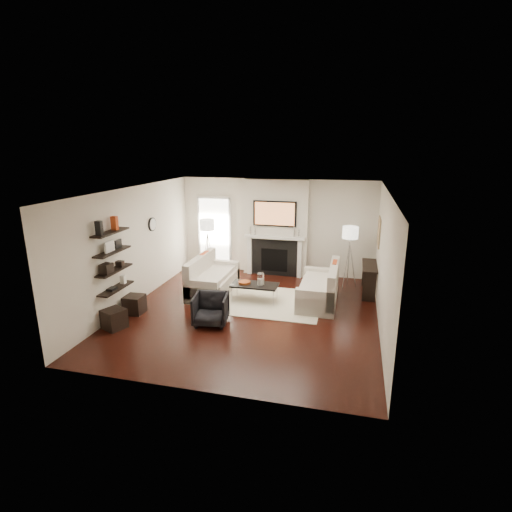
% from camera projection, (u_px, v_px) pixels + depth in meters
% --- Properties ---
extents(room_envelope, '(6.00, 6.00, 6.00)m').
position_uv_depth(room_envelope, '(249.00, 254.00, 8.49)').
color(room_envelope, black).
rests_on(room_envelope, ground).
extents(chimney_breast, '(1.80, 0.25, 2.70)m').
position_uv_depth(chimney_breast, '(276.00, 228.00, 11.17)').
color(chimney_breast, silver).
rests_on(chimney_breast, floor).
extents(fireplace_surround, '(1.30, 0.02, 1.04)m').
position_uv_depth(fireplace_surround, '(274.00, 258.00, 11.27)').
color(fireplace_surround, black).
rests_on(fireplace_surround, floor).
extents(firebox, '(0.75, 0.02, 0.65)m').
position_uv_depth(firebox, '(274.00, 260.00, 11.29)').
color(firebox, black).
rests_on(firebox, floor).
extents(mantel_pilaster_l, '(0.12, 0.08, 1.10)m').
position_uv_depth(mantel_pilaster_l, '(249.00, 255.00, 11.40)').
color(mantel_pilaster_l, white).
rests_on(mantel_pilaster_l, floor).
extents(mantel_pilaster_r, '(0.12, 0.08, 1.10)m').
position_uv_depth(mantel_pilaster_r, '(300.00, 259.00, 11.07)').
color(mantel_pilaster_r, white).
rests_on(mantel_pilaster_r, floor).
extents(mantel_shelf, '(1.70, 0.18, 0.07)m').
position_uv_depth(mantel_shelf, '(274.00, 237.00, 11.06)').
color(mantel_shelf, white).
rests_on(mantel_shelf, chimney_breast).
extents(tv_body, '(1.20, 0.06, 0.70)m').
position_uv_depth(tv_body, '(275.00, 214.00, 10.91)').
color(tv_body, black).
rests_on(tv_body, chimney_breast).
extents(tv_screen, '(1.10, 0.00, 0.62)m').
position_uv_depth(tv_screen, '(274.00, 214.00, 10.88)').
color(tv_screen, '#BF723F').
rests_on(tv_screen, tv_body).
extents(candlestick_l_tall, '(0.04, 0.04, 0.30)m').
position_uv_depth(candlestick_l_tall, '(255.00, 230.00, 11.15)').
color(candlestick_l_tall, silver).
rests_on(candlestick_l_tall, mantel_shelf).
extents(candlestick_l_short, '(0.04, 0.04, 0.24)m').
position_uv_depth(candlestick_l_short, '(251.00, 231.00, 11.19)').
color(candlestick_l_short, silver).
rests_on(candlestick_l_short, mantel_shelf).
extents(candlestick_r_tall, '(0.04, 0.04, 0.30)m').
position_uv_depth(candlestick_r_tall, '(294.00, 232.00, 10.89)').
color(candlestick_r_tall, silver).
rests_on(candlestick_r_tall, mantel_shelf).
extents(candlestick_r_short, '(0.04, 0.04, 0.24)m').
position_uv_depth(candlestick_r_short, '(299.00, 233.00, 10.87)').
color(candlestick_r_short, silver).
rests_on(candlestick_r_short, mantel_shelf).
extents(hallway_panel, '(0.90, 0.02, 2.10)m').
position_uv_depth(hallway_panel, '(215.00, 234.00, 11.78)').
color(hallway_panel, white).
rests_on(hallway_panel, floor).
extents(door_trim_l, '(0.06, 0.06, 2.16)m').
position_uv_depth(door_trim_l, '(199.00, 233.00, 11.88)').
color(door_trim_l, white).
rests_on(door_trim_l, floor).
extents(door_trim_r, '(0.06, 0.06, 2.16)m').
position_uv_depth(door_trim_r, '(230.00, 235.00, 11.65)').
color(door_trim_r, white).
rests_on(door_trim_r, floor).
extents(door_trim_top, '(1.02, 0.06, 0.06)m').
position_uv_depth(door_trim_top, '(214.00, 198.00, 11.47)').
color(door_trim_top, white).
rests_on(door_trim_top, wall_back).
extents(rug, '(2.60, 2.00, 0.01)m').
position_uv_depth(rug, '(266.00, 301.00, 9.49)').
color(rug, '#F0E4C5').
rests_on(rug, floor).
extents(loveseat_left_base, '(0.85, 1.80, 0.42)m').
position_uv_depth(loveseat_left_base, '(213.00, 284.00, 10.03)').
color(loveseat_left_base, beige).
rests_on(loveseat_left_base, floor).
extents(loveseat_left_back, '(0.18, 1.80, 0.80)m').
position_uv_depth(loveseat_left_back, '(201.00, 271.00, 10.03)').
color(loveseat_left_back, beige).
rests_on(loveseat_left_back, floor).
extents(loveseat_left_arm_n, '(0.85, 0.18, 0.60)m').
position_uv_depth(loveseat_left_arm_n, '(201.00, 292.00, 9.25)').
color(loveseat_left_arm_n, beige).
rests_on(loveseat_left_arm_n, floor).
extents(loveseat_left_arm_s, '(0.85, 0.18, 0.60)m').
position_uv_depth(loveseat_left_arm_s, '(224.00, 271.00, 10.77)').
color(loveseat_left_arm_s, beige).
rests_on(loveseat_left_arm_s, floor).
extents(loveseat_left_cushion, '(0.63, 1.44, 0.10)m').
position_uv_depth(loveseat_left_cushion, '(215.00, 275.00, 9.95)').
color(loveseat_left_cushion, beige).
rests_on(loveseat_left_cushion, loveseat_left_base).
extents(pillow_left_orange, '(0.10, 0.42, 0.42)m').
position_uv_depth(pillow_left_orange, '(205.00, 260.00, 10.25)').
color(pillow_left_orange, '#B03A15').
rests_on(pillow_left_orange, loveseat_left_cushion).
extents(pillow_left_charcoal, '(0.10, 0.40, 0.40)m').
position_uv_depth(pillow_left_charcoal, '(196.00, 268.00, 9.69)').
color(pillow_left_charcoal, black).
rests_on(pillow_left_charcoal, loveseat_left_cushion).
extents(loveseat_right_base, '(0.85, 1.80, 0.42)m').
position_uv_depth(loveseat_right_base, '(318.00, 294.00, 9.40)').
color(loveseat_right_base, beige).
rests_on(loveseat_right_base, floor).
extents(loveseat_right_back, '(0.18, 1.80, 0.80)m').
position_uv_depth(loveseat_right_back, '(333.00, 282.00, 9.24)').
color(loveseat_right_back, beige).
rests_on(loveseat_right_back, floor).
extents(loveseat_right_arm_n, '(0.85, 0.18, 0.60)m').
position_uv_depth(loveseat_right_arm_n, '(315.00, 303.00, 8.62)').
color(loveseat_right_arm_n, beige).
rests_on(loveseat_right_arm_n, floor).
extents(loveseat_right_arm_s, '(0.85, 0.18, 0.60)m').
position_uv_depth(loveseat_right_arm_s, '(321.00, 279.00, 10.13)').
color(loveseat_right_arm_s, beige).
rests_on(loveseat_right_arm_s, floor).
extents(loveseat_right_cushion, '(0.63, 1.44, 0.10)m').
position_uv_depth(loveseat_right_cushion, '(316.00, 283.00, 9.34)').
color(loveseat_right_cushion, beige).
rests_on(loveseat_right_cushion, loveseat_right_base).
extents(pillow_right_orange, '(0.10, 0.42, 0.42)m').
position_uv_depth(pillow_right_orange, '(334.00, 270.00, 9.46)').
color(pillow_right_orange, '#B03A15').
rests_on(pillow_right_orange, loveseat_right_cushion).
extents(pillow_right_charcoal, '(0.10, 0.40, 0.40)m').
position_uv_depth(pillow_right_charcoal, '(333.00, 278.00, 8.90)').
color(pillow_right_charcoal, black).
rests_on(pillow_right_charcoal, loveseat_right_cushion).
extents(coffee_table, '(1.10, 0.55, 0.04)m').
position_uv_depth(coffee_table, '(255.00, 285.00, 9.43)').
color(coffee_table, black).
rests_on(coffee_table, floor).
extents(coffee_leg_nw, '(0.02, 0.02, 0.38)m').
position_uv_depth(coffee_leg_nw, '(232.00, 295.00, 9.40)').
color(coffee_leg_nw, silver).
rests_on(coffee_leg_nw, floor).
extents(coffee_leg_ne, '(0.02, 0.02, 0.38)m').
position_uv_depth(coffee_leg_ne, '(273.00, 299.00, 9.17)').
color(coffee_leg_ne, silver).
rests_on(coffee_leg_ne, floor).
extents(coffee_leg_sw, '(0.02, 0.02, 0.38)m').
position_uv_depth(coffee_leg_sw, '(237.00, 288.00, 9.81)').
color(coffee_leg_sw, silver).
rests_on(coffee_leg_sw, floor).
extents(coffee_leg_se, '(0.02, 0.02, 0.38)m').
position_uv_depth(coffee_leg_se, '(277.00, 292.00, 9.58)').
color(coffee_leg_se, silver).
rests_on(coffee_leg_se, floor).
extents(hurricane_glass, '(0.16, 0.16, 0.29)m').
position_uv_depth(hurricane_glass, '(261.00, 279.00, 9.35)').
color(hurricane_glass, white).
rests_on(hurricane_glass, coffee_table).
extents(hurricane_candle, '(0.11, 0.11, 0.16)m').
position_uv_depth(hurricane_candle, '(261.00, 282.00, 9.37)').
color(hurricane_candle, white).
rests_on(hurricane_candle, coffee_table).
extents(copper_bowl, '(0.29, 0.29, 0.05)m').
position_uv_depth(copper_bowl, '(244.00, 282.00, 9.48)').
color(copper_bowl, '#B44C1E').
rests_on(copper_bowl, coffee_table).
extents(armchair, '(0.78, 0.74, 0.70)m').
position_uv_depth(armchair, '(211.00, 308.00, 8.24)').
color(armchair, black).
rests_on(armchair, floor).
extents(lamp_left_post, '(0.02, 0.02, 1.20)m').
position_uv_depth(lamp_left_post, '(208.00, 254.00, 11.34)').
color(lamp_left_post, silver).
rests_on(lamp_left_post, floor).
extents(lamp_left_shade, '(0.40, 0.40, 0.30)m').
position_uv_depth(lamp_left_shade, '(207.00, 225.00, 11.11)').
color(lamp_left_shade, white).
rests_on(lamp_left_shade, lamp_left_post).
extents(lamp_left_leg_a, '(0.25, 0.02, 1.23)m').
position_uv_depth(lamp_left_leg_a, '(212.00, 254.00, 11.31)').
color(lamp_left_leg_a, silver).
rests_on(lamp_left_leg_a, floor).
extents(lamp_left_leg_b, '(0.14, 0.22, 1.23)m').
position_uv_depth(lamp_left_leg_b, '(207.00, 253.00, 11.44)').
color(lamp_left_leg_b, silver).
rests_on(lamp_left_leg_b, floor).
extents(lamp_left_leg_c, '(0.14, 0.22, 1.23)m').
position_uv_depth(lamp_left_leg_c, '(205.00, 255.00, 11.26)').
color(lamp_left_leg_c, silver).
rests_on(lamp_left_leg_c, floor).
extents(lamp_right_post, '(0.02, 0.02, 1.20)m').
position_uv_depth(lamp_right_post, '(348.00, 265.00, 10.35)').
color(lamp_right_post, silver).
rests_on(lamp_right_post, floor).
extents(lamp_right_shade, '(0.40, 0.40, 0.30)m').
position_uv_depth(lamp_right_shade, '(350.00, 233.00, 10.12)').
color(lamp_right_shade, white).
rests_on(lamp_right_shade, lamp_right_post).
extents(lamp_right_leg_a, '(0.25, 0.02, 1.23)m').
position_uv_depth(lamp_right_leg_a, '(353.00, 265.00, 10.33)').
color(lamp_right_leg_a, silver).
rests_on(lamp_right_leg_a, floor).
extents(lamp_right_leg_b, '(0.14, 0.22, 1.23)m').
position_uv_depth(lamp_right_leg_b, '(346.00, 263.00, 10.45)').
color(lamp_right_leg_b, silver).
rests_on(lamp_right_leg_b, floor).
extents(lamp_right_leg_c, '(0.14, 0.22, 1.23)m').
position_uv_depth(lamp_right_leg_c, '(346.00, 265.00, 10.28)').
color(lamp_right_leg_c, silver).
rests_on(lamp_right_leg_c, floor).
extents(console_top, '(0.35, 1.20, 0.04)m').
position_uv_depth(console_top, '(370.00, 266.00, 9.82)').
color(console_top, black).
rests_on(console_top, floor).
extents(console_leg_n, '(0.30, 0.04, 0.71)m').
position_uv_depth(console_leg_n, '(369.00, 287.00, 9.40)').
color(console_leg_n, black).
rests_on(console_leg_n, floor).
extents(console_leg_s, '(0.30, 0.04, 0.71)m').
position_uv_depth(console_leg_s, '(368.00, 273.00, 10.43)').
color(console_leg_s, black).
rests_on(console_leg_s, floor).
extents(wall_art, '(0.03, 0.70, 0.70)m').
position_uv_depth(wall_art, '(379.00, 232.00, 9.71)').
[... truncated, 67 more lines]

